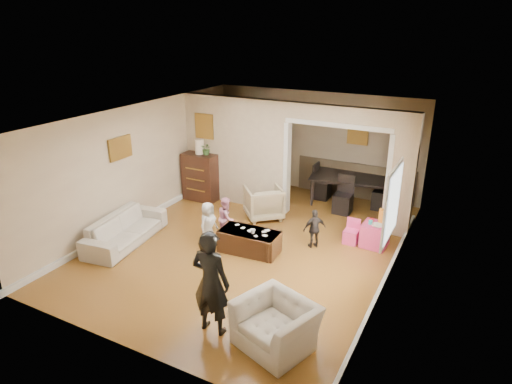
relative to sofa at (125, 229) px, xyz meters
The scene contains 27 objects.
floor 2.57m from the sofa, 26.28° to the left, with size 7.00×7.00×0.00m, color #9C6928.
partition_left 3.23m from the sofa, 72.69° to the left, with size 2.75×0.18×2.60m, color beige.
partition_right 5.68m from the sofa, 31.60° to the left, with size 0.55×0.18×2.60m, color beige.
partition_header 4.96m from the sofa, 40.85° to the left, with size 2.22×0.18×0.35m, color beige.
window_pane 5.23m from the sofa, ahead, with size 0.03×0.95×1.10m, color white.
framed_art_partition 3.23m from the sofa, 88.22° to the left, with size 0.45×0.03×0.55m, color brown.
framed_art_sofa_wall 1.66m from the sofa, 128.54° to the left, with size 0.03×0.55×0.40m, color brown.
framed_art_alcove 5.86m from the sofa, 53.45° to the left, with size 0.45×0.03×0.55m, color brown.
sofa is the anchor object (origin of this frame).
armchair_back 3.08m from the sofa, 51.31° to the left, with size 0.79×0.81×0.74m, color tan.
armchair_front 4.24m from the sofa, 18.77° to the right, with size 1.01×0.89×0.66m, color beige.
dresser 2.70m from the sofa, 89.47° to the left, with size 0.86×0.49×1.19m, color #371C10.
table_lamp 2.89m from the sofa, 89.47° to the left, with size 0.22×0.22×0.36m, color #FEE9CF.
potted_plant 2.89m from the sofa, 85.20° to the left, with size 0.27×0.24×0.30m, color #3F692E.
coffee_table 2.55m from the sofa, 18.90° to the left, with size 1.15×0.57×0.43m, color #341E10.
coffee_cup 2.64m from the sofa, 17.16° to the left, with size 0.09×0.09×0.09m, color silver.
play_table 5.02m from the sofa, 25.90° to the left, with size 0.49×0.49×0.48m, color #DE3A7B.
cereal_box 5.18m from the sofa, 26.31° to the left, with size 0.20×0.07×0.30m, color yellow.
cyan_cup 4.91m from the sofa, 25.88° to the left, with size 0.08×0.08×0.08m, color #24B5B7.
toy_block 4.97m from the sofa, 27.75° to the left, with size 0.08×0.06×0.05m, color red.
play_bowl 5.02m from the sofa, 24.41° to the left, with size 0.21×0.21×0.05m, color silver.
dining_table 5.39m from the sofa, 50.23° to the left, with size 1.98×1.10×0.70m, color black.
adult_person 3.45m from the sofa, 26.10° to the right, with size 0.58×0.38×1.59m, color black.
child_kneel_a 1.71m from the sofa, 23.39° to the left, with size 0.45×0.29×0.92m, color silver.
child_kneel_b 2.05m from the sofa, 33.33° to the left, with size 0.43×0.34×0.89m, color pink.
child_toddler 3.81m from the sofa, 24.47° to the left, with size 0.47×0.20×0.81m, color black.
craft_papers 2.65m from the sofa, 19.64° to the left, with size 0.81×0.44×0.00m.
Camera 1 is at (3.79, -7.02, 4.19)m, focal length 30.93 mm.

